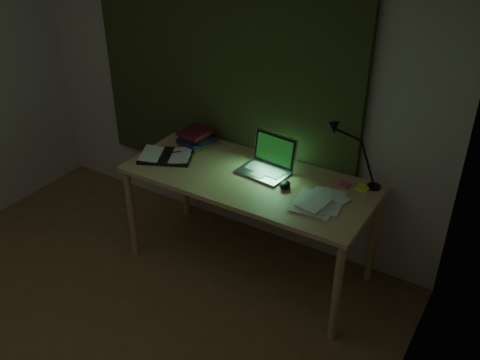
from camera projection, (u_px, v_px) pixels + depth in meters
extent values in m
cube|color=beige|center=(225.00, 79.00, 3.96)|extent=(3.50, 0.00, 2.50)
cube|color=#31381C|center=(221.00, 54.00, 3.83)|extent=(2.20, 0.06, 2.00)
ellipsoid|color=black|center=(285.00, 185.00, 3.52)|extent=(0.08, 0.12, 0.04)
cube|color=#E5F834|center=(363.00, 187.00, 3.51)|extent=(0.08, 0.08, 0.02)
cube|color=#D3527C|center=(344.00, 185.00, 3.54)|extent=(0.07, 0.07, 0.01)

